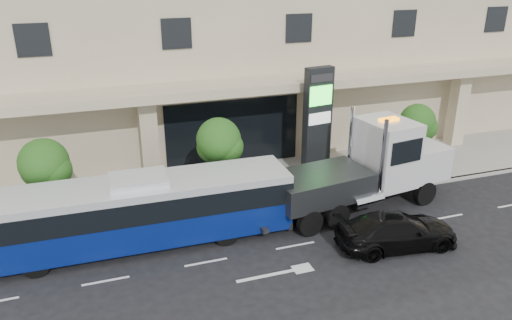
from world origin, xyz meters
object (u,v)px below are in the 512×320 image
Objects in this scene: tow_truck at (369,169)px; signage_pylon at (317,123)px; black_sedan at (397,231)px; city_bus at (141,210)px.

tow_truck is 1.74× the size of signage_pylon.
tow_truck is at bearing -5.42° from black_sedan.
city_bus reaches higher than black_sedan.
signage_pylon is at bearing 8.00° from black_sedan.
city_bus is 1.19× the size of tow_truck.
tow_truck reaches higher than black_sedan.
black_sedan is 8.06m from signage_pylon.
tow_truck is 2.05× the size of black_sedan.
city_bus is 2.43× the size of black_sedan.
signage_pylon reaches higher than black_sedan.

